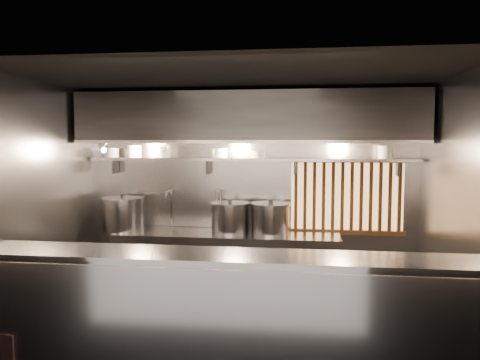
% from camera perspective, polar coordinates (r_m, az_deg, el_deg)
% --- Properties ---
extents(floor, '(4.50, 4.50, 0.00)m').
position_cam_1_polar(floor, '(5.46, -0.28, -18.19)').
color(floor, black).
rests_on(floor, ground).
extents(ceiling, '(4.50, 4.50, 0.00)m').
position_cam_1_polar(ceiling, '(5.07, -0.30, 12.38)').
color(ceiling, black).
rests_on(ceiling, wall_back).
extents(wall_back, '(4.50, 0.00, 4.50)m').
position_cam_1_polar(wall_back, '(6.55, 1.47, -1.61)').
color(wall_back, gray).
rests_on(wall_back, floor).
extents(wall_left, '(0.00, 3.00, 3.00)m').
position_cam_1_polar(wall_left, '(5.82, -22.85, -2.80)').
color(wall_left, gray).
rests_on(wall_left, floor).
extents(wall_right, '(0.00, 3.00, 3.00)m').
position_cam_1_polar(wall_right, '(5.27, 24.78, -3.62)').
color(wall_right, gray).
rests_on(wall_right, floor).
extents(serving_counter, '(4.50, 0.56, 1.13)m').
position_cam_1_polar(serving_counter, '(4.37, -2.04, -16.22)').
color(serving_counter, gray).
rests_on(serving_counter, floor).
extents(cooking_bench, '(3.00, 0.70, 0.90)m').
position_cam_1_polar(cooking_bench, '(6.41, -1.61, -10.41)').
color(cooking_bench, gray).
rests_on(cooking_bench, floor).
extents(bowl_shelf, '(4.40, 0.34, 0.04)m').
position_cam_1_polar(bowl_shelf, '(6.34, 1.31, 2.52)').
color(bowl_shelf, gray).
rests_on(bowl_shelf, wall_back).
extents(exhaust_hood, '(4.40, 0.81, 0.65)m').
position_cam_1_polar(exhaust_hood, '(6.12, 1.10, 7.54)').
color(exhaust_hood, '#2D2D30').
rests_on(exhaust_hood, ceiling).
extents(wood_screen, '(1.56, 0.09, 1.04)m').
position_cam_1_polar(wood_screen, '(6.51, 12.89, -1.96)').
color(wood_screen, '#F8B76F').
rests_on(wood_screen, wall_back).
extents(faucet_left, '(0.04, 0.30, 0.50)m').
position_cam_1_polar(faucet_left, '(6.65, -8.56, -2.38)').
color(faucet_left, silver).
rests_on(faucet_left, wall_back).
extents(faucet_right, '(0.04, 0.30, 0.50)m').
position_cam_1_polar(faucet_right, '(6.50, -2.61, -2.50)').
color(faucet_right, silver).
rests_on(faucet_right, wall_back).
extents(heat_lamp, '(0.25, 0.35, 0.20)m').
position_cam_1_polar(heat_lamp, '(6.37, -16.43, 4.03)').
color(heat_lamp, gray).
rests_on(heat_lamp, exhaust_hood).
extents(pendant_bulb, '(0.09, 0.09, 0.19)m').
position_cam_1_polar(pendant_bulb, '(6.23, 0.28, 3.24)').
color(pendant_bulb, '#2D2D30').
rests_on(pendant_bulb, exhaust_hood).
extents(stock_pot_left, '(0.76, 0.76, 0.49)m').
position_cam_1_polar(stock_pot_left, '(6.66, -14.06, -4.01)').
color(stock_pot_left, gray).
rests_on(stock_pot_left, cooking_bench).
extents(stock_pot_mid, '(0.67, 0.67, 0.45)m').
position_cam_1_polar(stock_pot_mid, '(6.30, -1.21, -4.57)').
color(stock_pot_mid, gray).
rests_on(stock_pot_mid, cooking_bench).
extents(stock_pot_right, '(0.71, 0.71, 0.45)m').
position_cam_1_polar(stock_pot_right, '(6.24, 3.75, -4.67)').
color(stock_pot_right, gray).
rests_on(stock_pot_right, cooking_bench).
extents(red_placard, '(0.29, 0.06, 0.40)m').
position_cam_1_polar(red_placard, '(5.00, -27.18, -18.47)').
color(red_placard, red).
rests_on(red_placard, serving_counter).
extents(bowl_stack_0, '(0.21, 0.21, 0.13)m').
position_cam_1_polar(bowl_stack_0, '(6.83, -15.37, 3.24)').
color(bowl_stack_0, white).
rests_on(bowl_stack_0, bowl_shelf).
extents(bowl_stack_1, '(0.21, 0.21, 0.17)m').
position_cam_1_polar(bowl_stack_1, '(6.71, -12.71, 3.43)').
color(bowl_stack_1, white).
rests_on(bowl_stack_1, bowl_shelf).
extents(bowl_stack_2, '(0.20, 0.20, 0.17)m').
position_cam_1_polar(bowl_stack_2, '(6.58, -9.31, 3.46)').
color(bowl_stack_2, white).
rests_on(bowl_stack_2, bowl_shelf).
extents(bowl_stack_3, '(0.23, 0.23, 0.13)m').
position_cam_1_polar(bowl_stack_3, '(6.40, -2.48, 3.31)').
color(bowl_stack_3, white).
rests_on(bowl_stack_3, bowl_shelf).
extents(bowl_stack_4, '(0.22, 0.22, 0.09)m').
position_cam_1_polar(bowl_stack_4, '(6.33, 2.18, 3.12)').
color(bowl_stack_4, white).
rests_on(bowl_stack_4, bowl_shelf).
extents(bowl_stack_5, '(0.21, 0.21, 0.17)m').
position_cam_1_polar(bowl_stack_5, '(6.39, 17.28, 3.27)').
color(bowl_stack_5, white).
rests_on(bowl_stack_5, bowl_shelf).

